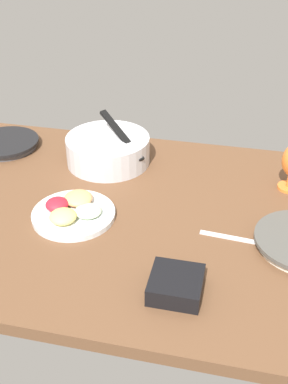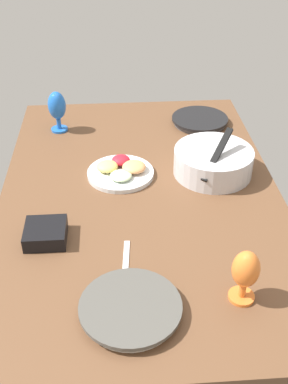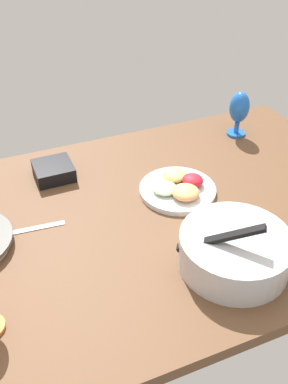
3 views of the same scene
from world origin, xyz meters
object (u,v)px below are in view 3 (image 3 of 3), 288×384
square_bowl_black (54,170)px  hurricane_glass_blue (239,109)px  mixing_bowl (234,250)px  fruit_platter (179,187)px

square_bowl_black → hurricane_glass_blue: bearing=-179.0°
mixing_bowl → hurricane_glass_blue: size_ratio=1.65×
mixing_bowl → fruit_platter: size_ratio=1.18×
hurricane_glass_blue → square_bowl_black: size_ratio=1.40×
hurricane_glass_blue → square_bowl_black: (76.80, 1.36, -8.49)cm
fruit_platter → square_bowl_black: fruit_platter is taller
fruit_platter → square_bowl_black: (36.97, -25.60, 0.86)cm
mixing_bowl → square_bowl_black: bearing=-59.8°
hurricane_glass_blue → square_bowl_black: 77.28cm
fruit_platter → hurricane_glass_blue: hurricane_glass_blue is taller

